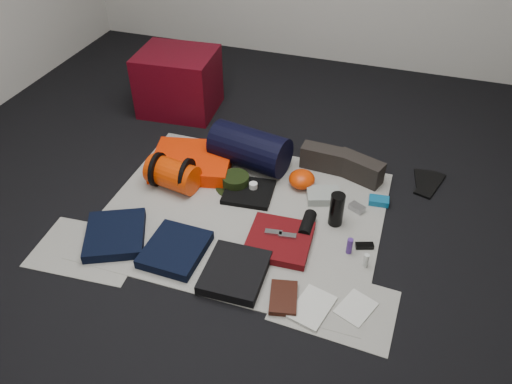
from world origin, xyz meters
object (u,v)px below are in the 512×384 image
(red_cabinet, at_px, (179,82))
(compact_camera, at_px, (357,208))
(water_bottle, at_px, (337,209))
(sleeping_pad, at_px, (192,162))
(navy_duffel, at_px, (250,148))
(stuff_sack, at_px, (173,174))
(paperback_book, at_px, (283,298))

(red_cabinet, distance_m, compact_camera, 1.70)
(water_bottle, bearing_deg, red_cabinet, 146.52)
(sleeping_pad, xyz_separation_m, water_bottle, (1.00, -0.24, 0.06))
(navy_duffel, bearing_deg, stuff_sack, -125.23)
(sleeping_pad, height_order, paperback_book, sleeping_pad)
(sleeping_pad, bearing_deg, paperback_book, -44.89)
(stuff_sack, distance_m, compact_camera, 1.14)
(red_cabinet, relative_size, sleeping_pad, 1.10)
(stuff_sack, height_order, paperback_book, stuff_sack)
(water_bottle, bearing_deg, paperback_book, -101.82)
(sleeping_pad, xyz_separation_m, navy_duffel, (0.35, 0.15, 0.09))
(navy_duffel, xyz_separation_m, paperback_book, (0.52, -1.01, -0.12))
(red_cabinet, relative_size, compact_camera, 6.17)
(sleeping_pad, relative_size, water_bottle, 2.45)
(navy_duffel, bearing_deg, paperback_book, -51.94)
(sleeping_pad, height_order, compact_camera, sleeping_pad)
(water_bottle, xyz_separation_m, paperback_book, (-0.13, -0.63, -0.09))
(navy_duffel, distance_m, paperback_book, 1.14)
(stuff_sack, xyz_separation_m, navy_duffel, (0.38, 0.37, 0.04))
(red_cabinet, xyz_separation_m, paperback_book, (1.27, -1.55, -0.21))
(water_bottle, height_order, paperback_book, water_bottle)
(sleeping_pad, bearing_deg, red_cabinet, 120.21)
(navy_duffel, bearing_deg, water_bottle, -19.75)
(paperback_book, bearing_deg, red_cabinet, 116.76)
(stuff_sack, relative_size, paperback_book, 1.56)
(red_cabinet, xyz_separation_m, compact_camera, (1.50, -0.77, -0.21))
(stuff_sack, xyz_separation_m, compact_camera, (1.13, 0.13, -0.08))
(compact_camera, bearing_deg, water_bottle, -95.89)
(navy_duffel, height_order, paperback_book, navy_duffel)
(red_cabinet, bearing_deg, stuff_sack, -72.03)
(stuff_sack, distance_m, water_bottle, 1.03)
(sleeping_pad, xyz_separation_m, compact_camera, (1.10, -0.09, -0.03))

